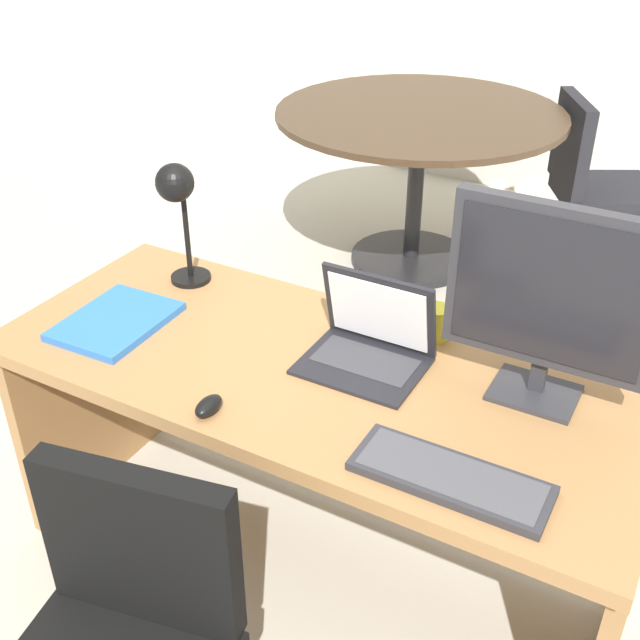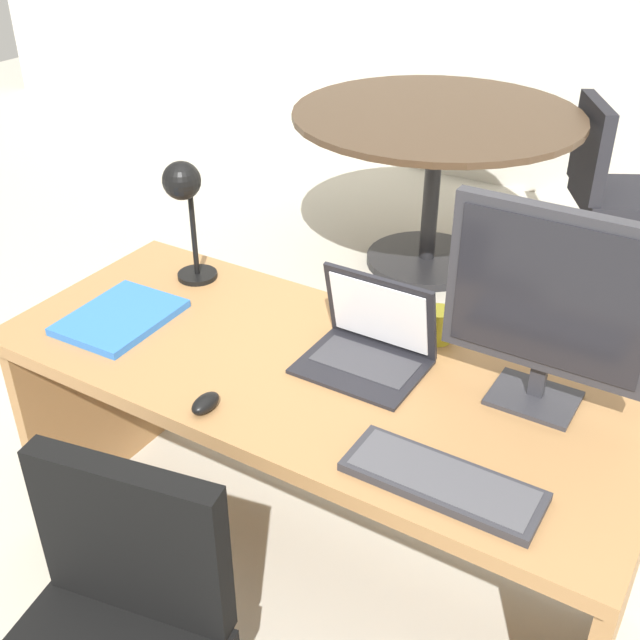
% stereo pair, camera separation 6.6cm
% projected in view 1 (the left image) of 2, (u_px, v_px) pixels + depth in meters
% --- Properties ---
extents(ground, '(12.00, 12.00, 0.00)m').
position_uv_depth(ground, '(480.00, 331.00, 3.46)').
color(ground, '#B7B2A3').
extents(desk, '(1.68, 0.70, 0.72)m').
position_uv_depth(desk, '(322.00, 420.00, 2.11)').
color(desk, '#9E7042').
rests_on(desk, ground).
extents(monitor, '(0.48, 0.16, 0.49)m').
position_uv_depth(monitor, '(552.00, 295.00, 1.72)').
color(monitor, '#2D2D33').
rests_on(monitor, desk).
extents(laptop, '(0.30, 0.24, 0.23)m').
position_uv_depth(laptop, '(372.00, 334.00, 1.97)').
color(laptop, black).
rests_on(laptop, desk).
extents(keyboard, '(0.41, 0.15, 0.02)m').
position_uv_depth(keyboard, '(451.00, 478.00, 1.61)').
color(keyboard, '#2D2D33').
rests_on(keyboard, desk).
extents(mouse, '(0.05, 0.08, 0.04)m').
position_uv_depth(mouse, '(209.00, 406.00, 1.80)').
color(mouse, black).
rests_on(mouse, desk).
extents(desk_lamp, '(0.12, 0.14, 0.38)m').
position_uv_depth(desk_lamp, '(178.00, 199.00, 2.20)').
color(desk_lamp, black).
rests_on(desk_lamp, desk).
extents(book, '(0.25, 0.32, 0.02)m').
position_uv_depth(book, '(116.00, 321.00, 2.14)').
color(book, blue).
rests_on(book, desk).
extents(coffee_mug, '(0.10, 0.07, 0.09)m').
position_uv_depth(coffee_mug, '(437.00, 323.00, 2.06)').
color(coffee_mug, yellow).
rests_on(coffee_mug, desk).
extents(meeting_table, '(1.36, 1.36, 0.79)m').
position_uv_depth(meeting_table, '(418.00, 150.00, 3.73)').
color(meeting_table, black).
rests_on(meeting_table, ground).
extents(meeting_chair_near, '(0.64, 0.63, 0.85)m').
position_uv_depth(meeting_chair_near, '(593.00, 202.00, 3.87)').
color(meeting_chair_near, black).
rests_on(meeting_chair_near, ground).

